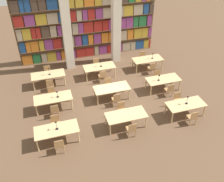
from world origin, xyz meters
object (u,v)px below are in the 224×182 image
chair_9 (109,84)px  chair_15 (97,64)px  desk_lamp_2 (57,93)px  desk_lamp_3 (159,77)px  reading_table_8 (148,60)px  reading_table_4 (112,89)px  chair_13 (48,72)px  chair_4 (192,117)px  reading_table_2 (186,105)px  reading_table_3 (53,99)px  pillar_left (66,25)px  chair_7 (52,94)px  chair_3 (121,109)px  chair_11 (158,76)px  desk_lamp_6 (153,55)px  chair_10 (169,90)px  pillar_center (116,20)px  chair_8 (116,99)px  reading_table_1 (126,116)px  chair_16 (152,68)px  desk_lamp_1 (188,98)px  desk_lamp_0 (56,124)px  chair_1 (55,123)px  desk_lamp_4 (49,70)px  chair_5 (178,100)px  chair_17 (143,57)px  chair_2 (131,129)px  reading_table_7 (99,67)px  desk_lamp_5 (101,62)px  reading_table_0 (57,130)px  chair_0 (59,145)px  reading_table_6 (48,75)px  chair_12 (50,85)px  reading_table_5 (163,80)px

chair_9 → chair_15: size_ratio=1.00×
desk_lamp_2 → desk_lamp_3: bearing=-1.0°
reading_table_8 → reading_table_4: bearing=-142.8°
chair_13 → chair_15: 3.25m
chair_4 → reading_table_8: bearing=89.5°
reading_table_2 → reading_table_3: 7.06m
pillar_left → chair_7: bearing=-114.8°
chair_3 → chair_11: same height
desk_lamp_2 → desk_lamp_6: desk_lamp_6 is taller
reading_table_4 → desk_lamp_3: 2.90m
chair_4 → reading_table_3: (-6.56, 3.31, 0.20)m
chair_10 → chair_4: bearing=-89.7°
pillar_center → chair_8: pillar_center is taller
reading_table_1 → chair_15: size_ratio=2.34×
chair_8 → chair_16: size_ratio=1.00×
desk_lamp_1 → chair_8: (-3.28, 1.76, -0.60)m
desk_lamp_0 → desk_lamp_6: desk_lamp_0 is taller
chair_1 → chair_9: bearing=-144.7°
chair_4 → desk_lamp_4: 8.68m
chair_9 → chair_15: same height
chair_5 → chair_17: same height
desk_lamp_3 → desk_lamp_6: size_ratio=0.98×
chair_2 → chair_4: (3.24, -0.11, 0.00)m
chair_13 → chair_11: bearing=159.0°
chair_9 → chair_11: (3.22, -0.05, 0.00)m
chair_10 → reading_table_7: 4.69m
reading_table_4 → chair_13: bearing=135.9°
chair_2 → chair_16: same height
chair_15 → desk_lamp_5: size_ratio=1.87×
chair_5 → chair_16: 3.54m
desk_lamp_1 → chair_15: bearing=120.5°
reading_table_0 → chair_4: bearing=-7.2°
chair_8 → chair_1: bearing=-164.8°
chair_13 → reading_table_0: bearing=89.3°
pillar_center → chair_9: pillar_center is taller
chair_0 → chair_1: size_ratio=1.00×
reading_table_1 → desk_lamp_1: 3.33m
pillar_center → desk_lamp_6: bearing=-41.7°
pillar_center → chair_9: (-1.57, -3.54, -2.53)m
chair_16 → chair_15: bearing=156.2°
reading_table_3 → chair_7: (-0.02, 0.75, -0.20)m
reading_table_3 → chair_7: bearing=91.8°
reading_table_6 → desk_lamp_3: bearing=-22.5°
chair_3 → reading_table_6: size_ratio=0.43×
chair_12 → reading_table_4: bearing=-27.5°
reading_table_5 → chair_15: 4.66m
chair_3 → reading_table_5: (3.18, 1.62, 0.20)m
chair_2 → chair_8: 2.42m
chair_15 → desk_lamp_5: (0.11, -0.78, 0.58)m
desk_lamp_0 → reading_table_3: size_ratio=0.24×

